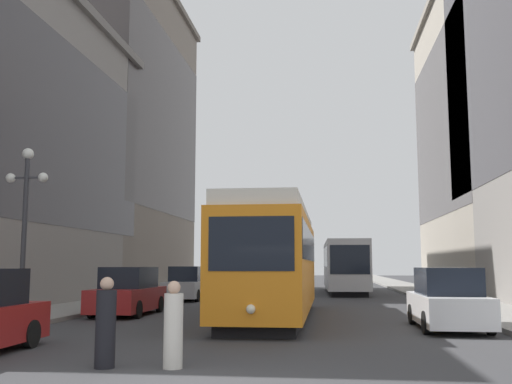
# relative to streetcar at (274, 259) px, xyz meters

# --- Properties ---
(sidewalk_left) EXTENTS (3.25, 120.00, 0.15)m
(sidewalk_left) POSITION_rel_streetcar_xyz_m (-8.62, 27.28, -2.03)
(sidewalk_left) COLOR gray
(sidewalk_left) RESTS_ON ground
(sidewalk_right) EXTENTS (3.25, 120.00, 0.15)m
(sidewalk_right) POSITION_rel_streetcar_xyz_m (8.40, 27.28, -2.03)
(sidewalk_right) COLOR gray
(sidewalk_right) RESTS_ON ground
(streetcar) EXTENTS (2.65, 13.04, 3.89)m
(streetcar) POSITION_rel_streetcar_xyz_m (0.00, 0.00, 0.00)
(streetcar) COLOR black
(streetcar) RESTS_ON ground
(transit_bus) EXTENTS (2.89, 12.62, 3.45)m
(transit_bus) POSITION_rel_streetcar_xyz_m (3.05, 19.58, -0.15)
(transit_bus) COLOR black
(transit_bus) RESTS_ON ground
(parked_car_left_mid) EXTENTS (1.92, 4.56, 1.82)m
(parked_car_left_mid) POSITION_rel_streetcar_xyz_m (-5.70, 0.71, -1.26)
(parked_car_left_mid) COLOR black
(parked_car_left_mid) RESTS_ON ground
(parked_car_right_far) EXTENTS (1.89, 4.47, 1.82)m
(parked_car_right_far) POSITION_rel_streetcar_xyz_m (5.47, -3.01, -1.26)
(parked_car_right_far) COLOR black
(parked_car_right_far) RESTS_ON ground
(parked_car_left_far) EXTENTS (1.97, 4.79, 1.82)m
(parked_car_left_far) POSITION_rel_streetcar_xyz_m (-5.70, 10.25, -1.26)
(parked_car_left_far) COLOR black
(parked_car_left_far) RESTS_ON ground
(pedestrian_crossing_near) EXTENTS (0.36, 0.36, 1.60)m
(pedestrian_crossing_near) POSITION_rel_streetcar_xyz_m (-0.93, -10.38, -1.35)
(pedestrian_crossing_near) COLOR beige
(pedestrian_crossing_near) RESTS_ON ground
(pedestrian_crossing_far) EXTENTS (0.38, 0.38, 1.68)m
(pedestrian_crossing_far) POSITION_rel_streetcar_xyz_m (-2.20, -10.49, -1.32)
(pedestrian_crossing_far) COLOR black
(pedestrian_crossing_far) RESTS_ON ground
(lamp_post_left_near) EXTENTS (1.41, 0.36, 5.49)m
(lamp_post_left_near) POSITION_rel_streetcar_xyz_m (-7.60, -3.78, 1.65)
(lamp_post_left_near) COLOR #333338
(lamp_post_left_near) RESTS_ON sidewalk_left
(building_left_midblock) EXTENTS (14.52, 19.30, 23.72)m
(building_left_midblock) POSITION_rel_streetcar_xyz_m (-17.21, 21.89, 10.11)
(building_left_midblock) COLOR slate
(building_left_midblock) RESTS_ON ground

